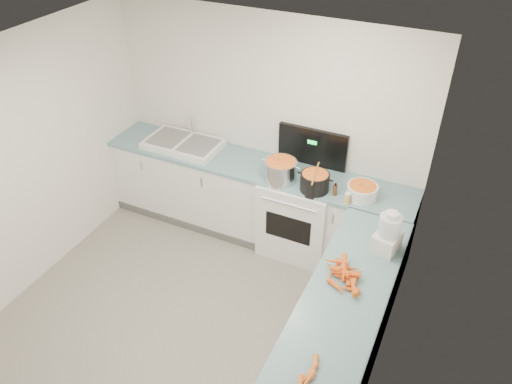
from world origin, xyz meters
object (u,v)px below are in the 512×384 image
at_px(sink, 183,144).
at_px(food_processor, 388,234).
at_px(extract_bottle, 335,190).
at_px(spice_jar, 347,199).
at_px(mixing_bowl, 362,191).
at_px(stove, 299,213).
at_px(steel_pot, 280,172).
at_px(black_pot, 315,183).

xyz_separation_m(sink, food_processor, (2.50, -0.76, 0.13)).
relative_size(extract_bottle, spice_jar, 1.10).
relative_size(sink, mixing_bowl, 2.88).
height_order(sink, mixing_bowl, sink).
distance_m(stove, sink, 1.54).
relative_size(stove, sink, 1.58).
xyz_separation_m(sink, spice_jar, (2.01, -0.26, 0.01)).
relative_size(stove, food_processor, 3.40).
xyz_separation_m(steel_pot, black_pot, (0.38, -0.02, -0.02)).
xyz_separation_m(black_pot, spice_jar, (0.36, -0.08, -0.03)).
bearing_deg(mixing_bowl, spice_jar, -122.97).
relative_size(mixing_bowl, extract_bottle, 2.69).
xyz_separation_m(sink, steel_pot, (1.27, -0.16, 0.06)).
height_order(black_pot, extract_bottle, black_pot).
bearing_deg(extract_bottle, sink, 174.74).
distance_m(stove, food_processor, 1.44).
bearing_deg(mixing_bowl, sink, 177.30).
bearing_deg(black_pot, food_processor, -34.47).
distance_m(extract_bottle, food_processor, 0.88).
height_order(stove, extract_bottle, stove).
xyz_separation_m(black_pot, mixing_bowl, (0.46, 0.08, -0.01)).
bearing_deg(sink, black_pot, -6.07).
height_order(sink, food_processor, food_processor).
height_order(mixing_bowl, extract_bottle, mixing_bowl).
xyz_separation_m(sink, extract_bottle, (1.86, -0.17, 0.02)).
distance_m(sink, mixing_bowl, 2.11).
relative_size(black_pot, mixing_bowl, 0.97).
height_order(stove, sink, stove).
bearing_deg(steel_pot, extract_bottle, -1.39).
bearing_deg(food_processor, spice_jar, 134.25).
height_order(stove, mixing_bowl, stove).
bearing_deg(spice_jar, mixing_bowl, 57.03).
distance_m(stove, spice_jar, 0.80).
xyz_separation_m(black_pot, food_processor, (0.86, -0.59, 0.09)).
bearing_deg(spice_jar, steel_pot, 172.40).
distance_m(sink, black_pot, 1.65).
xyz_separation_m(spice_jar, food_processor, (0.49, -0.51, 0.12)).
bearing_deg(mixing_bowl, stove, 172.75).
height_order(stove, food_processor, stove).
xyz_separation_m(mixing_bowl, food_processor, (0.39, -0.66, 0.10)).
distance_m(sink, steel_pot, 1.28).
xyz_separation_m(mixing_bowl, extract_bottle, (-0.25, -0.07, -0.01)).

